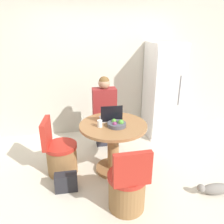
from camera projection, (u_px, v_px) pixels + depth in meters
ground_plane at (112, 175)px, 3.31m from camera, size 12.00×12.00×0.00m
wall_back at (97, 70)px, 4.32m from camera, size 7.00×0.06×2.60m
refrigerator at (162, 91)px, 4.30m from camera, size 0.60×0.71×1.84m
dining_table at (113, 140)px, 3.24m from camera, size 0.98×0.98×0.78m
chair_left_side at (60, 156)px, 3.26m from camera, size 0.48×0.47×0.87m
chair_near_camera at (127, 188)px, 2.60m from camera, size 0.47×0.47×0.87m
person_seated at (104, 110)px, 3.82m from camera, size 0.40×0.37×1.34m
laptop at (111, 117)px, 3.26m from camera, size 0.32×0.24×0.25m
fruit_bowl at (117, 124)px, 3.07m from camera, size 0.26×0.26×0.10m
coffee_cup at (100, 124)px, 3.05m from camera, size 0.07×0.07×0.10m
cat at (215, 189)px, 2.89m from camera, size 0.52×0.17×0.16m
handbag at (66, 182)px, 2.95m from camera, size 0.30×0.14×0.26m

